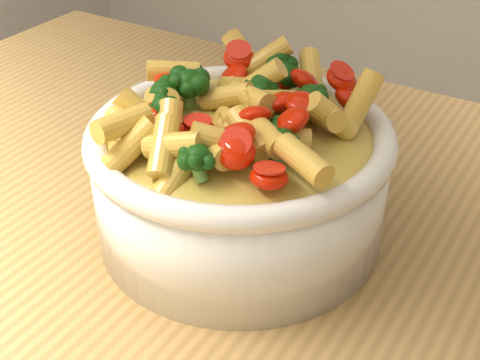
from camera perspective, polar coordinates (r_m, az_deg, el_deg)
The scene contains 2 objects.
serving_bowl at distance 0.54m, azimuth 0.00°, elevation 0.11°, with size 0.24×0.24×0.11m.
pasta_salad at distance 0.51m, azimuth 0.00°, elevation 6.25°, with size 0.19×0.19×0.04m.
Camera 1 is at (0.16, -0.34, 1.25)m, focal length 50.00 mm.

